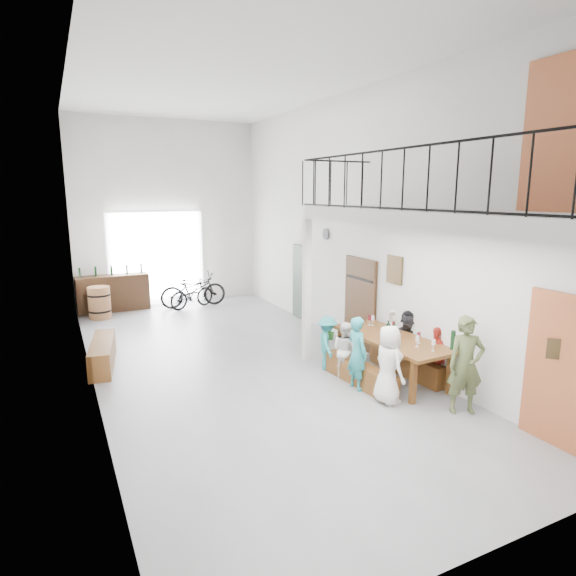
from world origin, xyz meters
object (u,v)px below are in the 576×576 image
tasting_table (391,341)px  side_bench (103,354)px  oak_barrel (99,303)px  serving_counter (113,293)px  bicycle_near (193,290)px  host_standing (466,365)px  bench_inner (360,374)px

tasting_table → side_bench: size_ratio=1.34×
oak_barrel → serving_counter: bearing=59.4°
tasting_table → oak_barrel: oak_barrel is taller
bicycle_near → host_standing: bearing=-167.3°
tasting_table → bicycle_near: (-1.73, 7.18, -0.19)m
host_standing → side_bench: bearing=160.4°
oak_barrel → tasting_table: bearing=-57.7°
tasting_table → host_standing: size_ratio=1.58×
serving_counter → bicycle_near: (2.22, -0.52, -0.01)m
side_bench → serving_counter: serving_counter is taller
side_bench → oak_barrel: (0.31, 3.94, 0.18)m
serving_counter → bicycle_near: bearing=-14.9°
serving_counter → bicycle_near: size_ratio=1.01×
side_bench → bicycle_near: size_ratio=0.93×
oak_barrel → serving_counter: 0.87m
oak_barrel → host_standing: 9.70m
tasting_table → bicycle_near: bearing=101.2°
host_standing → bench_inner: bearing=141.3°
serving_counter → tasting_table: bearing=-64.6°
oak_barrel → bicycle_near: (2.66, 0.23, 0.08)m
side_bench → serving_counter: size_ratio=0.92×
side_bench → host_standing: (4.84, -4.63, 0.52)m
oak_barrel → side_bench: bearing=-94.5°
tasting_table → bench_inner: 0.85m
host_standing → tasting_table: bearing=119.2°
oak_barrel → serving_counter: size_ratio=0.44×
bench_inner → side_bench: (-4.02, 3.03, 0.05)m
side_bench → oak_barrel: size_ratio=2.08×
serving_counter → host_standing: host_standing is taller
tasting_table → side_bench: (-4.70, 3.01, -0.45)m
side_bench → bench_inner: bearing=-37.0°
serving_counter → host_standing: 10.18m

